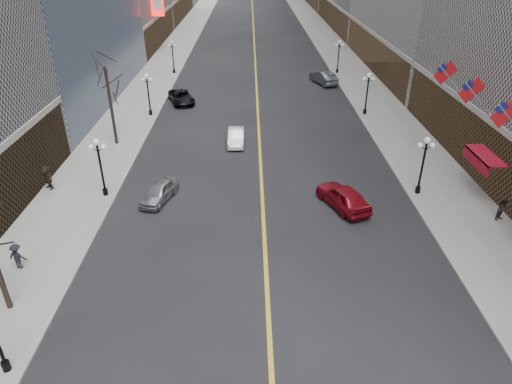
{
  "coord_description": "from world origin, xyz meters",
  "views": [
    {
      "loc": [
        -0.88,
        -0.12,
        16.94
      ],
      "look_at": [
        -0.65,
        16.33,
        7.85
      ],
      "focal_mm": 32.0,
      "sensor_mm": 36.0,
      "label": 1
    }
  ],
  "objects_px": {
    "car_nb_far": "(181,97)",
    "car_sb_mid": "(343,197)",
    "car_nb_mid": "(236,137)",
    "car_sb_far": "(323,77)",
    "streetlamp_east_3": "(339,53)",
    "streetlamp_west_3": "(173,54)",
    "streetlamp_west_1": "(100,162)",
    "streetlamp_east_2": "(368,89)",
    "car_nb_near": "(159,192)",
    "streetlamp_west_2": "(148,90)",
    "streetlamp_east_1": "(424,160)"
  },
  "relations": [
    {
      "from": "car_nb_far",
      "to": "car_sb_mid",
      "type": "bearing_deg",
      "value": -78.35
    },
    {
      "from": "car_nb_mid",
      "to": "car_sb_far",
      "type": "bearing_deg",
      "value": 61.09
    },
    {
      "from": "streetlamp_east_3",
      "to": "streetlamp_west_3",
      "type": "bearing_deg",
      "value": 180.0
    },
    {
      "from": "streetlamp_west_1",
      "to": "car_sb_mid",
      "type": "xyz_separation_m",
      "value": [
        17.56,
        -1.75,
        -2.06
      ]
    },
    {
      "from": "streetlamp_east_3",
      "to": "streetlamp_west_1",
      "type": "bearing_deg",
      "value": -123.25
    },
    {
      "from": "streetlamp_west_1",
      "to": "car_nb_mid",
      "type": "bearing_deg",
      "value": 46.51
    },
    {
      "from": "streetlamp_east_2",
      "to": "car_nb_far",
      "type": "distance_m",
      "value": 21.42
    },
    {
      "from": "streetlamp_west_1",
      "to": "car_nb_near",
      "type": "height_order",
      "value": "streetlamp_west_1"
    },
    {
      "from": "streetlamp_west_1",
      "to": "car_nb_mid",
      "type": "xyz_separation_m",
      "value": [
        9.57,
        10.09,
        -2.21
      ]
    },
    {
      "from": "streetlamp_west_2",
      "to": "car_nb_mid",
      "type": "distance_m",
      "value": 12.61
    },
    {
      "from": "streetlamp_west_3",
      "to": "car_nb_near",
      "type": "xyz_separation_m",
      "value": [
        4.15,
        -36.61,
        -2.2
      ]
    },
    {
      "from": "car_nb_mid",
      "to": "car_sb_mid",
      "type": "relative_size",
      "value": 0.85
    },
    {
      "from": "streetlamp_east_1",
      "to": "car_nb_near",
      "type": "relative_size",
      "value": 1.1
    },
    {
      "from": "car_sb_mid",
      "to": "car_sb_far",
      "type": "relative_size",
      "value": 0.95
    },
    {
      "from": "streetlamp_west_2",
      "to": "car_nb_mid",
      "type": "height_order",
      "value": "streetlamp_west_2"
    },
    {
      "from": "streetlamp_east_1",
      "to": "streetlamp_west_3",
      "type": "distance_m",
      "value": 43.05
    },
    {
      "from": "car_nb_mid",
      "to": "car_sb_far",
      "type": "xyz_separation_m",
      "value": [
        11.23,
        20.53,
        0.17
      ]
    },
    {
      "from": "streetlamp_west_2",
      "to": "car_nb_far",
      "type": "relative_size",
      "value": 0.87
    },
    {
      "from": "car_nb_near",
      "to": "car_nb_far",
      "type": "height_order",
      "value": "car_nb_far"
    },
    {
      "from": "car_sb_mid",
      "to": "car_sb_far",
      "type": "height_order",
      "value": "car_sb_far"
    },
    {
      "from": "car_sb_far",
      "to": "streetlamp_west_3",
      "type": "bearing_deg",
      "value": -34.43
    },
    {
      "from": "streetlamp_west_3",
      "to": "car_nb_mid",
      "type": "distance_m",
      "value": 27.71
    },
    {
      "from": "streetlamp_east_1",
      "to": "streetlamp_west_1",
      "type": "bearing_deg",
      "value": 180.0
    },
    {
      "from": "streetlamp_west_1",
      "to": "streetlamp_west_3",
      "type": "distance_m",
      "value": 36.0
    },
    {
      "from": "car_nb_mid",
      "to": "streetlamp_east_2",
      "type": "bearing_deg",
      "value": 29.19
    },
    {
      "from": "streetlamp_west_1",
      "to": "streetlamp_east_3",
      "type": "bearing_deg",
      "value": 56.75
    },
    {
      "from": "streetlamp_east_2",
      "to": "streetlamp_east_1",
      "type": "bearing_deg",
      "value": -90.0
    },
    {
      "from": "car_nb_mid",
      "to": "car_sb_mid",
      "type": "distance_m",
      "value": 14.29
    },
    {
      "from": "streetlamp_west_2",
      "to": "car_sb_far",
      "type": "distance_m",
      "value": 24.41
    },
    {
      "from": "streetlamp_west_1",
      "to": "car_sb_mid",
      "type": "distance_m",
      "value": 17.77
    },
    {
      "from": "streetlamp_east_1",
      "to": "car_sb_mid",
      "type": "bearing_deg",
      "value": -163.79
    },
    {
      "from": "streetlamp_east_1",
      "to": "streetlamp_east_2",
      "type": "bearing_deg",
      "value": 90.0
    },
    {
      "from": "streetlamp_east_1",
      "to": "streetlamp_east_3",
      "type": "relative_size",
      "value": 1.0
    },
    {
      "from": "streetlamp_west_2",
      "to": "car_nb_mid",
      "type": "xyz_separation_m",
      "value": [
        9.57,
        -7.91,
        -2.21
      ]
    },
    {
      "from": "streetlamp_west_1",
      "to": "car_sb_far",
      "type": "bearing_deg",
      "value": 55.81
    },
    {
      "from": "streetlamp_west_1",
      "to": "car_nb_far",
      "type": "distance_m",
      "value": 22.89
    },
    {
      "from": "streetlamp_east_1",
      "to": "car_sb_far",
      "type": "relative_size",
      "value": 0.87
    },
    {
      "from": "car_sb_far",
      "to": "car_nb_mid",
      "type": "bearing_deg",
      "value": 41.41
    },
    {
      "from": "streetlamp_west_2",
      "to": "streetlamp_west_3",
      "type": "xyz_separation_m",
      "value": [
        0.0,
        18.0,
        0.0
      ]
    },
    {
      "from": "streetlamp_east_1",
      "to": "streetlamp_east_3",
      "type": "bearing_deg",
      "value": 90.0
    },
    {
      "from": "streetlamp_west_3",
      "to": "streetlamp_east_1",
      "type": "bearing_deg",
      "value": -56.75
    },
    {
      "from": "streetlamp_east_2",
      "to": "streetlamp_west_2",
      "type": "distance_m",
      "value": 23.6
    },
    {
      "from": "car_nb_mid",
      "to": "car_nb_far",
      "type": "distance_m",
      "value": 14.24
    },
    {
      "from": "car_sb_mid",
      "to": "streetlamp_west_1",
      "type": "bearing_deg",
      "value": -29.22
    },
    {
      "from": "streetlamp_east_1",
      "to": "car_sb_mid",
      "type": "relative_size",
      "value": 0.91
    },
    {
      "from": "streetlamp_east_2",
      "to": "car_nb_far",
      "type": "relative_size",
      "value": 0.87
    },
    {
      "from": "streetlamp_west_3",
      "to": "car_sb_mid",
      "type": "xyz_separation_m",
      "value": [
        17.56,
        -37.75,
        -2.06
      ]
    },
    {
      "from": "streetlamp_west_3",
      "to": "streetlamp_east_2",
      "type": "bearing_deg",
      "value": -37.33
    },
    {
      "from": "streetlamp_east_1",
      "to": "streetlamp_west_1",
      "type": "xyz_separation_m",
      "value": [
        -23.6,
        0.0,
        0.0
      ]
    },
    {
      "from": "car_nb_near",
      "to": "streetlamp_east_3",
      "type": "bearing_deg",
      "value": 79.08
    }
  ]
}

